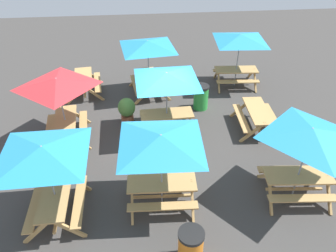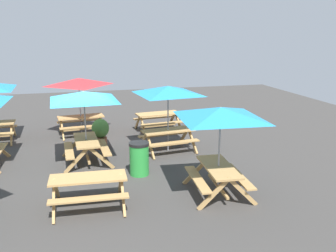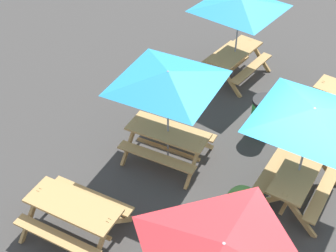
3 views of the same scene
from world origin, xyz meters
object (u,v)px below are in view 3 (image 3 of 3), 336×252
object	(u,v)px
picnic_table_8	(240,10)
trash_bin_green	(263,117)
picnic_table_4	(74,212)
picnic_table_2	(311,122)
picnic_table_1	(168,84)
potted_plant_0	(241,207)

from	to	relation	value
picnic_table_8	trash_bin_green	xyz separation A→B (m)	(-1.72, 1.84, -1.49)
picnic_table_4	picnic_table_8	world-z (taller)	picnic_table_8
picnic_table_2	picnic_table_8	bearing A→B (deg)	-138.47
picnic_table_1	picnic_table_4	bearing A→B (deg)	76.98
picnic_table_1	picnic_table_8	world-z (taller)	same
picnic_table_8	picnic_table_4	bearing A→B (deg)	4.75
picnic_table_4	potted_plant_0	size ratio (longest dim) A/B	1.79
picnic_table_1	picnic_table_4	size ratio (longest dim) A/B	1.45
trash_bin_green	picnic_table_2	bearing A→B (deg)	134.37
picnic_table_1	trash_bin_green	world-z (taller)	picnic_table_1
picnic_table_8	potted_plant_0	distance (m)	5.53
picnic_table_2	picnic_table_8	size ratio (longest dim) A/B	1.00
trash_bin_green	picnic_table_1	bearing A→B (deg)	54.47
picnic_table_1	potted_plant_0	xyz separation A→B (m)	(-2.25, 0.91, -1.37)
picnic_table_1	trash_bin_green	size ratio (longest dim) A/B	2.86
picnic_table_2	picnic_table_8	world-z (taller)	same
picnic_table_2	potted_plant_0	distance (m)	2.02
picnic_table_4	trash_bin_green	world-z (taller)	trash_bin_green
picnic_table_1	picnic_table_2	world-z (taller)	same
picnic_table_1	potted_plant_0	bearing A→B (deg)	151.06
picnic_table_1	picnic_table_8	size ratio (longest dim) A/B	1.00
picnic_table_2	trash_bin_green	distance (m)	2.54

